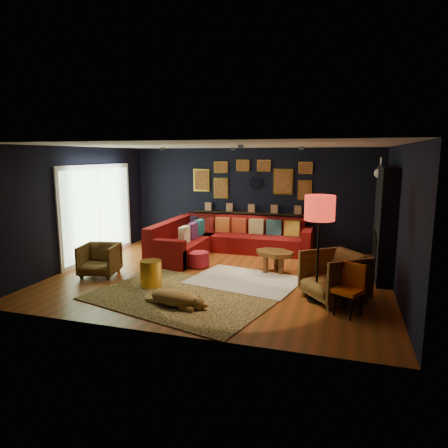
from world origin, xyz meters
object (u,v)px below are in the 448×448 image
(orange_chair, at_px, (351,285))
(dog, at_px, (174,295))
(pouf, at_px, (199,259))
(coffee_table, at_px, (275,255))
(gold_stool, at_px, (151,274))
(sectional, at_px, (219,241))
(floor_lamp, at_px, (320,212))
(armchair_left, at_px, (100,258))
(armchair_right, at_px, (334,274))

(orange_chair, bearing_deg, dog, -139.60)
(pouf, xyz_separation_m, orange_chair, (3.14, -1.80, 0.29))
(coffee_table, bearing_deg, pouf, -177.23)
(coffee_table, relative_size, orange_chair, 1.28)
(dog, bearing_deg, gold_stool, 144.56)
(coffee_table, bearing_deg, sectional, 142.47)
(orange_chair, bearing_deg, floor_lamp, 171.44)
(sectional, bearing_deg, pouf, -92.35)
(armchair_left, distance_m, armchair_right, 4.58)
(armchair_left, relative_size, armchair_right, 0.79)
(armchair_left, xyz_separation_m, floor_lamp, (4.30, -0.20, 1.15))
(pouf, relative_size, dog, 0.41)
(pouf, bearing_deg, armchair_left, -145.11)
(pouf, relative_size, orange_chair, 0.58)
(orange_chair, height_order, dog, orange_chair)
(sectional, bearing_deg, armchair_left, -125.00)
(orange_chair, xyz_separation_m, dog, (-2.71, -0.48, -0.27))
(coffee_table, distance_m, armchair_right, 1.79)
(armchair_left, distance_m, gold_stool, 1.35)
(gold_stool, bearing_deg, dog, -44.18)
(pouf, bearing_deg, sectional, 87.65)
(pouf, bearing_deg, orange_chair, -29.81)
(floor_lamp, bearing_deg, sectional, 133.61)
(sectional, height_order, gold_stool, sectional)
(armchair_left, bearing_deg, armchair_right, -11.10)
(sectional, relative_size, gold_stool, 6.85)
(sectional, relative_size, armchair_right, 3.75)
(coffee_table, distance_m, gold_stool, 2.58)
(gold_stool, xyz_separation_m, floor_lamp, (2.99, 0.12, 1.26))
(pouf, relative_size, gold_stool, 0.93)
(gold_stool, distance_m, dog, 1.13)
(sectional, distance_m, floor_lamp, 3.90)
(armchair_right, distance_m, orange_chair, 0.63)
(coffee_table, bearing_deg, gold_stool, -142.26)
(armchair_left, bearing_deg, coffee_table, 10.09)
(gold_stool, bearing_deg, floor_lamp, 2.32)
(pouf, relative_size, armchair_right, 0.51)
(sectional, height_order, pouf, sectional)
(floor_lamp, bearing_deg, armchair_left, 177.39)
(coffee_table, xyz_separation_m, pouf, (-1.66, -0.08, -0.19))
(armchair_left, xyz_separation_m, gold_stool, (1.31, -0.32, -0.11))
(pouf, distance_m, floor_lamp, 3.24)
(coffee_table, relative_size, gold_stool, 2.06)
(armchair_right, distance_m, gold_stool, 3.28)
(orange_chair, bearing_deg, pouf, -179.51)
(armchair_right, bearing_deg, gold_stool, -123.54)
(coffee_table, height_order, orange_chair, orange_chair)
(sectional, height_order, armchair_left, sectional)
(coffee_table, height_order, pouf, coffee_table)
(coffee_table, bearing_deg, floor_lamp, -56.70)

